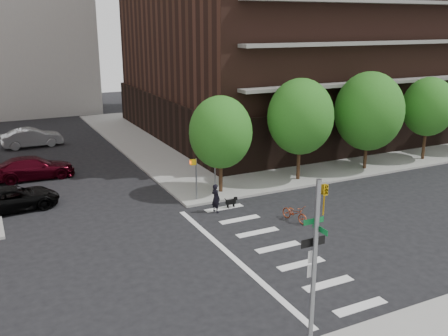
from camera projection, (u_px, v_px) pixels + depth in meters
The scene contains 15 objects.
ground at pixel (223, 259), 23.33m from camera, with size 120.00×120.00×0.00m, color black.
sidewalk_ne at pixel (299, 127), 52.24m from camera, with size 39.00×33.00×0.15m, color gray.
crosswalk at pixel (264, 250), 24.26m from camera, with size 3.85×13.00×0.01m.
tree_a at pixel (221, 132), 31.20m from camera, with size 4.00×4.00×5.90m.
tree_b at pixel (300, 117), 33.61m from camera, with size 4.50×4.50×6.65m.
tree_c at pixel (369, 111), 36.19m from camera, with size 5.00×5.00×6.80m.
tree_d at pixel (428, 107), 38.78m from camera, with size 4.00×4.00×6.20m.
traffic_signal at pixel (314, 282), 15.92m from camera, with size 0.90×0.75×6.00m.
pedestrian_signal at pixel (200, 172), 30.60m from camera, with size 2.18×0.67×2.60m.
parked_car_black at pixel (14, 198), 29.30m from camera, with size 5.11×2.36×1.42m, color black.
parked_car_maroon at pixel (33, 168), 35.16m from camera, with size 5.53×2.25×1.60m, color #36030D.
parked_car_silver at pixel (32, 138), 44.15m from camera, with size 5.11×1.78×1.68m, color #A7ABAF.
scooter at pixel (295, 213), 27.69m from camera, with size 0.64×1.84×0.96m, color #9F4022.
dog_walker at pixel (216, 198), 28.91m from camera, with size 0.41×0.62×1.71m, color black.
dog at pixel (231, 201), 29.76m from camera, with size 0.72×0.21×0.61m.
Camera 1 is at (-9.37, -18.99, 10.68)m, focal length 40.00 mm.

